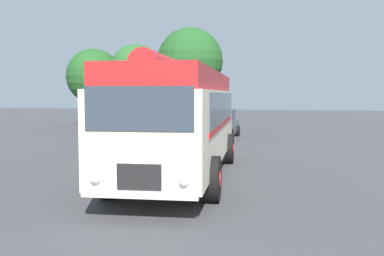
% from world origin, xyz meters
% --- Properties ---
extents(ground_plane, '(120.00, 120.00, 0.00)m').
position_xyz_m(ground_plane, '(0.00, 0.00, 0.00)').
color(ground_plane, '#3D3D3F').
extents(vintage_bus, '(3.37, 10.27, 3.49)m').
position_xyz_m(vintage_bus, '(0.26, 0.10, 1.89)').
color(vintage_bus, beige).
rests_on(vintage_bus, ground).
extents(car_near_left, '(2.32, 4.37, 1.66)m').
position_xyz_m(car_near_left, '(-3.43, 12.70, 0.85)').
color(car_near_left, '#144C28').
rests_on(car_near_left, ground).
extents(car_mid_left, '(2.03, 4.23, 1.66)m').
position_xyz_m(car_mid_left, '(-0.48, 12.65, 0.85)').
color(car_mid_left, '#4C5156').
rests_on(car_mid_left, ground).
extents(tree_far_left, '(4.29, 4.29, 6.08)m').
position_xyz_m(tree_far_left, '(-11.43, 19.66, 3.94)').
color(tree_far_left, '#4C3823').
rests_on(tree_far_left, ground).
extents(tree_left_of_centre, '(3.91, 3.91, 6.27)m').
position_xyz_m(tree_left_of_centre, '(-7.73, 18.98, 4.35)').
color(tree_left_of_centre, '#4C3823').
rests_on(tree_left_of_centre, ground).
extents(tree_centre, '(4.68, 4.68, 7.25)m').
position_xyz_m(tree_centre, '(-3.37, 18.09, 4.90)').
color(tree_centre, '#4C3823').
rests_on(tree_centre, ground).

